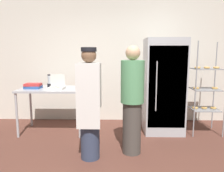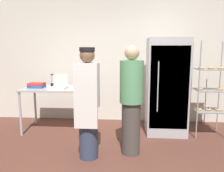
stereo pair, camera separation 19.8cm
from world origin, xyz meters
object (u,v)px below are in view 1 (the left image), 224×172
object	(u,v)px
donut_box	(57,87)
baking_rack	(205,89)
person_customer	(132,100)
person_baker	(90,102)
refrigerator	(164,86)
blender_pitcher	(50,82)
binder_stack	(33,86)

from	to	relation	value
donut_box	baking_rack	bearing A→B (deg)	3.36
baking_rack	person_customer	size ratio (longest dim) A/B	1.06
person_baker	person_customer	size ratio (longest dim) A/B	0.98
refrigerator	person_baker	distance (m)	1.74
refrigerator	blender_pitcher	distance (m)	2.22
person_customer	blender_pitcher	bearing A→B (deg)	146.95
binder_stack	person_customer	distance (m)	2.03
donut_box	person_baker	world-z (taller)	person_baker
baking_rack	refrigerator	bearing A→B (deg)	175.82
blender_pitcher	person_customer	bearing A→B (deg)	-33.05
refrigerator	blender_pitcher	xyz separation A→B (m)	(-2.22, 0.04, 0.07)
person_baker	donut_box	bearing A→B (deg)	127.84
blender_pitcher	person_baker	distance (m)	1.52
baking_rack	person_baker	size ratio (longest dim) A/B	1.08
binder_stack	donut_box	bearing A→B (deg)	-13.43
person_customer	donut_box	bearing A→B (deg)	151.08
refrigerator	baking_rack	xyz separation A→B (m)	(0.78, -0.06, -0.04)
donut_box	person_customer	world-z (taller)	person_customer
donut_box	person_customer	size ratio (longest dim) A/B	0.17
refrigerator	blender_pitcher	size ratio (longest dim) A/B	7.07
binder_stack	baking_rack	bearing A→B (deg)	0.86
refrigerator	binder_stack	size ratio (longest dim) A/B	5.89
baking_rack	blender_pitcher	distance (m)	3.00
refrigerator	person_customer	world-z (taller)	refrigerator
person_customer	baking_rack	bearing A→B (deg)	32.06
blender_pitcher	binder_stack	bearing A→B (deg)	-152.98
donut_box	blender_pitcher	bearing A→B (deg)	127.04
person_baker	blender_pitcher	bearing A→B (deg)	127.67
binder_stack	person_baker	world-z (taller)	person_baker
baking_rack	donut_box	bearing A→B (deg)	-176.64
donut_box	person_customer	bearing A→B (deg)	-28.92
refrigerator	donut_box	size ratio (longest dim) A/B	6.52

